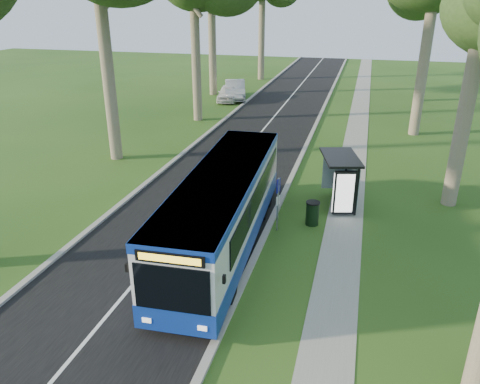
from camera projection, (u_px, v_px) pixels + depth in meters
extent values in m
plane|color=#254C17|center=(261.00, 245.00, 17.98)|extent=(120.00, 120.00, 0.00)
cube|color=black|center=(240.00, 157.00, 27.72)|extent=(7.00, 100.00, 0.02)
cube|color=#9E9B93|center=(299.00, 161.00, 26.86)|extent=(0.25, 100.00, 0.12)
cube|color=#9E9B93|center=(185.00, 152.00, 28.53)|extent=(0.25, 100.00, 0.12)
cube|color=white|center=(240.00, 157.00, 27.71)|extent=(0.12, 100.00, 0.00)
cube|color=gray|center=(352.00, 167.00, 26.17)|extent=(1.50, 100.00, 0.02)
cube|color=white|center=(224.00, 206.00, 17.29)|extent=(2.87, 11.29, 2.66)
cube|color=navy|center=(224.00, 229.00, 17.66)|extent=(2.90, 11.32, 0.75)
cube|color=navy|center=(224.00, 176.00, 16.84)|extent=(2.90, 11.32, 0.30)
cube|color=black|center=(162.00, 288.00, 12.25)|extent=(2.10, 0.15, 1.35)
cube|color=yellow|center=(159.00, 258.00, 11.86)|extent=(1.68, 0.10, 0.21)
cube|color=black|center=(166.00, 327.00, 12.82)|extent=(2.24, 0.23, 0.28)
cylinder|color=black|center=(162.00, 279.00, 14.92)|extent=(0.31, 0.98, 0.97)
cylinder|color=black|center=(225.00, 289.00, 14.43)|extent=(0.31, 0.98, 0.97)
cylinder|color=black|center=(223.00, 198.00, 20.90)|extent=(0.31, 0.98, 0.97)
cylinder|color=black|center=(269.00, 203.00, 20.41)|extent=(0.31, 0.98, 0.97)
cylinder|color=gray|center=(278.00, 205.00, 18.68)|extent=(0.07, 0.07, 2.27)
cube|color=navy|center=(278.00, 186.00, 18.36)|extent=(0.10, 0.32, 0.56)
cylinder|color=yellow|center=(278.00, 182.00, 18.32)|extent=(0.05, 0.20, 0.20)
cube|color=white|center=(278.00, 201.00, 18.61)|extent=(0.10, 0.28, 0.36)
cube|color=black|center=(350.00, 193.00, 19.87)|extent=(0.11, 0.11, 2.22)
cube|color=black|center=(352.00, 175.00, 21.90)|extent=(0.11, 0.11, 2.22)
cube|color=black|center=(341.00, 157.00, 20.57)|extent=(2.11, 3.00, 0.11)
cube|color=silver|center=(353.00, 182.00, 20.84)|extent=(0.62, 2.20, 1.78)
cube|color=black|center=(337.00, 192.00, 19.91)|extent=(0.94, 0.38, 1.96)
cube|color=white|center=(337.00, 193.00, 19.83)|extent=(0.74, 0.21, 1.73)
cube|color=black|center=(344.00, 195.00, 21.47)|extent=(0.74, 1.63, 0.05)
cylinder|color=black|center=(312.00, 214.00, 19.42)|extent=(0.54, 0.54, 0.97)
cylinder|color=black|center=(313.00, 203.00, 19.22)|extent=(0.58, 0.58, 0.05)
imported|color=silver|center=(228.00, 93.00, 42.42)|extent=(2.29, 4.40, 1.43)
imported|color=#9C9EA3|center=(235.00, 90.00, 43.13)|extent=(3.15, 5.42, 1.69)
cylinder|color=#7A6B56|center=(106.00, 59.00, 25.41)|extent=(0.68, 0.68, 11.33)
cylinder|color=#7A6B56|center=(196.00, 48.00, 34.10)|extent=(0.66, 0.66, 10.64)
cylinder|color=#7A6B56|center=(212.00, 28.00, 43.16)|extent=(0.71, 0.71, 12.30)
cylinder|color=#7A6B56|center=(262.00, 24.00, 51.53)|extent=(0.70, 0.70, 11.99)
cylinder|color=#7A6B56|center=(470.00, 89.00, 19.51)|extent=(0.66, 0.66, 10.51)
cylinder|color=#7A6B56|center=(427.00, 44.00, 30.08)|extent=(0.70, 0.70, 11.96)
cylinder|color=#7A6B56|center=(427.00, 38.00, 40.67)|extent=(0.67, 0.67, 10.99)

